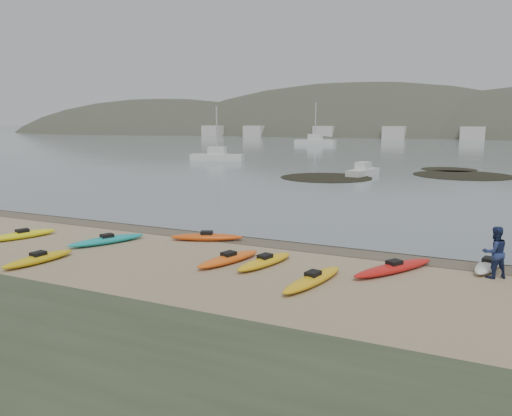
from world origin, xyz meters
The scene contains 8 objects.
ground centered at (0.00, 0.00, 0.00)m, with size 600.00×600.00×0.00m, color tan.
wet_sand centered at (0.00, -0.30, 0.00)m, with size 60.00×60.00×0.00m, color brown.
water centered at (0.00, 300.00, 0.01)m, with size 1200.00×1200.00×0.00m, color slate.
kayaks centered at (0.19, -3.84, 0.17)m, with size 22.00×9.79×0.34m.
person_east centered at (10.37, -1.86, 0.95)m, with size 0.92×0.72×1.89m, color navy.
kelp_mats centered at (2.62, 32.72, 0.03)m, with size 21.89×21.93×0.04m.
moored_boats centered at (-3.87, 83.58, 0.58)m, with size 75.24×95.98×1.37m.
far_town centered at (6.00, 145.00, 2.00)m, with size 199.00×5.00×4.00m.
Camera 1 is at (9.99, -21.25, 5.59)m, focal length 35.00 mm.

